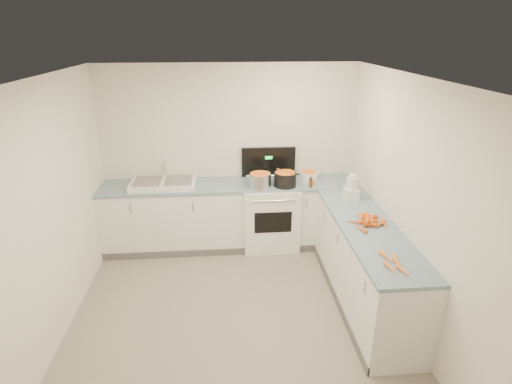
{
  "coord_description": "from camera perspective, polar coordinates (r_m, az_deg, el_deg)",
  "views": [
    {
      "loc": [
        -0.07,
        -3.39,
        2.88
      ],
      "look_at": [
        0.3,
        1.1,
        1.05
      ],
      "focal_mm": 28.0,
      "sensor_mm": 36.0,
      "label": 1
    }
  ],
  "objects": [
    {
      "name": "black_pot",
      "position": [
        5.35,
        4.17,
        1.73
      ],
      "size": [
        0.31,
        0.31,
        0.21
      ],
      "primitive_type": "cylinder",
      "rotation": [
        0.0,
        0.0,
        0.05
      ],
      "color": "black",
      "rests_on": "stove"
    },
    {
      "name": "stove",
      "position": [
        5.66,
        2.04,
        -3.1
      ],
      "size": [
        0.76,
        0.65,
        1.36
      ],
      "color": "white",
      "rests_on": "ground"
    },
    {
      "name": "food_processor",
      "position": [
        5.05,
        13.51,
        0.53
      ],
      "size": [
        0.16,
        0.19,
        0.32
      ],
      "color": "white",
      "rests_on": "counter_right"
    },
    {
      "name": "wall_back",
      "position": [
        5.64,
        -3.81,
        5.23
      ],
      "size": [
        3.5,
        0.0,
        2.5
      ],
      "primitive_type": null,
      "rotation": [
        1.57,
        0.0,
        0.0
      ],
      "color": "silver",
      "rests_on": "ground"
    },
    {
      "name": "counter_right",
      "position": [
        4.67,
        15.28,
        -9.89
      ],
      "size": [
        0.62,
        2.2,
        0.94
      ],
      "color": "white",
      "rests_on": "ground"
    },
    {
      "name": "carrot_pile",
      "position": [
        4.49,
        15.81,
        -4.0
      ],
      "size": [
        0.44,
        0.44,
        0.08
      ],
      "color": "orange",
      "rests_on": "counter_right"
    },
    {
      "name": "wall_left",
      "position": [
        4.12,
        -28.34,
        -4.05
      ],
      "size": [
        0.0,
        4.0,
        2.5
      ],
      "primitive_type": null,
      "rotation": [
        1.57,
        0.0,
        1.57
      ],
      "color": "silver",
      "rests_on": "ground"
    },
    {
      "name": "wooden_spoon",
      "position": [
        5.31,
        4.21,
        2.91
      ],
      "size": [
        0.2,
        0.29,
        0.01
      ],
      "primitive_type": "cylinder",
      "rotation": [
        1.57,
        0.0,
        0.58
      ],
      "color": "#AD7A47",
      "rests_on": "black_pot"
    },
    {
      "name": "peelings",
      "position": [
        5.52,
        -15.37,
        1.54
      ],
      "size": [
        0.25,
        0.25,
        0.01
      ],
      "color": "tan",
      "rests_on": "sink"
    },
    {
      "name": "extract_bottle",
      "position": [
        5.35,
        7.82,
        1.29
      ],
      "size": [
        0.05,
        0.05,
        0.12
      ],
      "primitive_type": "cylinder",
      "color": "#593319",
      "rests_on": "counter_back"
    },
    {
      "name": "steel_pot",
      "position": [
        5.29,
        0.59,
        1.56
      ],
      "size": [
        0.37,
        0.37,
        0.21
      ],
      "primitive_type": "cylinder",
      "rotation": [
        0.0,
        0.0,
        -0.33
      ],
      "color": "silver",
      "rests_on": "stove"
    },
    {
      "name": "floor",
      "position": [
        4.45,
        -2.82,
        -18.25
      ],
      "size": [
        3.5,
        4.0,
        0.0
      ],
      "primitive_type": null,
      "color": "gray",
      "rests_on": "ground"
    },
    {
      "name": "peeled_carrots",
      "position": [
        3.8,
        19.19,
        -9.63
      ],
      "size": [
        0.18,
        0.43,
        0.04
      ],
      "color": "orange",
      "rests_on": "counter_right"
    },
    {
      "name": "wall_right",
      "position": [
        4.18,
        21.55,
        -2.5
      ],
      "size": [
        0.0,
        4.0,
        2.5
      ],
      "primitive_type": null,
      "rotation": [
        1.57,
        0.0,
        -1.57
      ],
      "color": "silver",
      "rests_on": "ground"
    },
    {
      "name": "sink",
      "position": [
        5.5,
        -13.08,
        1.27
      ],
      "size": [
        0.86,
        0.52,
        0.31
      ],
      "color": "white",
      "rests_on": "counter_back"
    },
    {
      "name": "spice_jar",
      "position": [
        5.39,
        8.21,
        1.24
      ],
      "size": [
        0.05,
        0.05,
        0.08
      ],
      "primitive_type": "cylinder",
      "color": "#E5B266",
      "rests_on": "counter_back"
    },
    {
      "name": "mixing_bowl",
      "position": [
        5.62,
        7.6,
        2.34
      ],
      "size": [
        0.33,
        0.33,
        0.12
      ],
      "primitive_type": "cylinder",
      "rotation": [
        0.0,
        0.0,
        0.43
      ],
      "color": "white",
      "rests_on": "counter_back"
    },
    {
      "name": "counter_back",
      "position": [
        5.64,
        -3.55,
        -3.26
      ],
      "size": [
        3.5,
        0.62,
        0.94
      ],
      "color": "white",
      "rests_on": "ground"
    },
    {
      "name": "ceiling",
      "position": [
        3.42,
        -3.63,
        15.63
      ],
      "size": [
        3.5,
        4.0,
        0.0
      ],
      "primitive_type": null,
      "rotation": [
        3.14,
        0.0,
        0.0
      ],
      "color": "silver",
      "rests_on": "ground"
    }
  ]
}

